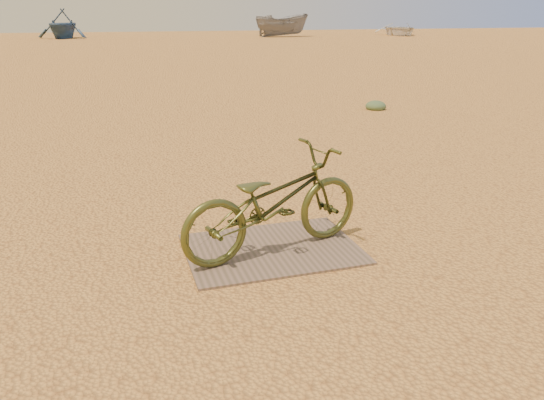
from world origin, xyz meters
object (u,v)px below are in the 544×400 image
object	(u,v)px
boat_far_right	(399,29)
bicycle	(274,202)
boat_mid_right	(282,25)
boat_far_left	(62,23)
plywood_board	(272,249)

from	to	relation	value
boat_far_right	bicycle	bearing A→B (deg)	-105.16
boat_mid_right	boat_far_right	xyz separation A→B (m)	(11.51, -0.33, -0.41)
boat_mid_right	boat_far_left	bearing A→B (deg)	76.51
bicycle	boat_far_left	size ratio (longest dim) A/B	0.40
plywood_board	boat_far_left	bearing A→B (deg)	95.30
plywood_board	bicycle	bearing A→B (deg)	-91.33
boat_far_left	boat_mid_right	size ratio (longest dim) A/B	0.90
plywood_board	boat_far_right	distance (m)	49.31
bicycle	boat_mid_right	xyz separation A→B (m)	(14.19, 42.47, 0.48)
boat_far_left	boat_far_right	distance (m)	29.99
bicycle	boat_far_left	xyz separation A→B (m)	(-4.16, 44.89, 0.69)
bicycle	boat_far_right	bearing A→B (deg)	-45.61
bicycle	boat_mid_right	bearing A→B (deg)	-32.71
boat_far_right	boat_far_left	bearing A→B (deg)	-169.06
boat_far_left	boat_mid_right	distance (m)	18.50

